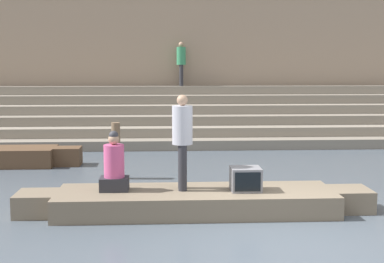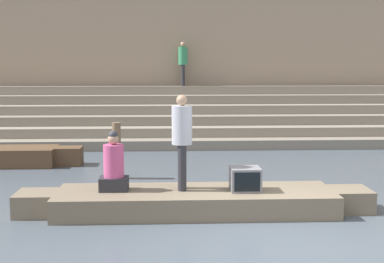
{
  "view_description": "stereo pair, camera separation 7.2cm",
  "coord_description": "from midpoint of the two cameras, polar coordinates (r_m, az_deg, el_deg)",
  "views": [
    {
      "loc": [
        -1.85,
        -7.84,
        2.59
      ],
      "look_at": [
        -1.28,
        2.56,
        1.29
      ],
      "focal_mm": 50.0,
      "sensor_mm": 36.0,
      "label": 1
    },
    {
      "loc": [
        -1.78,
        -7.84,
        2.59
      ],
      "look_at": [
        -1.28,
        2.56,
        1.29
      ],
      "focal_mm": 50.0,
      "sensor_mm": 36.0,
      "label": 2
    }
  ],
  "objects": [
    {
      "name": "tv_set",
      "position": [
        9.48,
        5.92,
        -5.07
      ],
      "size": [
        0.52,
        0.49,
        0.41
      ],
      "rotation": [
        0.0,
        0.0,
        -0.04
      ],
      "color": "slate",
      "rests_on": "rowboat_main"
    },
    {
      "name": "ground_plane",
      "position": [
        8.46,
        9.98,
        -10.85
      ],
      "size": [
        120.0,
        120.0,
        0.0
      ],
      "primitive_type": "plane",
      "color": "#4C5660"
    },
    {
      "name": "ghat_steps",
      "position": [
        18.9,
        2.8,
        1.21
      ],
      "size": [
        36.0,
        4.21,
        1.82
      ],
      "color": "gray",
      "rests_on": "ground"
    },
    {
      "name": "back_wall",
      "position": [
        20.91,
        2.28,
        8.53
      ],
      "size": [
        34.2,
        1.28,
        6.29
      ],
      "color": "tan",
      "rests_on": "ground"
    },
    {
      "name": "person_on_steps",
      "position": [
        19.89,
        -0.87,
        7.56
      ],
      "size": [
        0.34,
        0.34,
        1.62
      ],
      "rotation": [
        0.0,
        0.0,
        1.57
      ],
      "color": "#28282D",
      "rests_on": "ghat_steps"
    },
    {
      "name": "rowboat_main",
      "position": [
        9.52,
        0.56,
        -7.37
      ],
      "size": [
        6.25,
        1.49,
        0.39
      ],
      "rotation": [
        0.0,
        0.0,
        0.03
      ],
      "color": "#756651",
      "rests_on": "ground"
    },
    {
      "name": "person_rowing",
      "position": [
        9.5,
        -8.13,
        -3.77
      ],
      "size": [
        0.5,
        0.39,
        1.06
      ],
      "rotation": [
        0.0,
        0.0,
        -0.25
      ],
      "color": "#28282D",
      "rests_on": "rowboat_main"
    },
    {
      "name": "mooring_post",
      "position": [
        12.34,
        -7.87,
        -2.03
      ],
      "size": [
        0.2,
        0.2,
        1.3
      ],
      "primitive_type": "cylinder",
      "color": "brown",
      "rests_on": "ground"
    },
    {
      "name": "person_standing",
      "position": [
        9.38,
        -0.86,
        -0.43
      ],
      "size": [
        0.36,
        0.36,
        1.69
      ],
      "rotation": [
        0.0,
        0.0,
        -0.22
      ],
      "color": "#28282D",
      "rests_on": "rowboat_main"
    }
  ]
}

